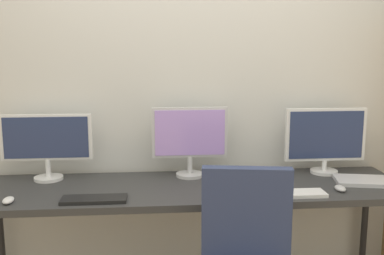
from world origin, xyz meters
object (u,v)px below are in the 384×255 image
Objects in this scene: mouse_left_side at (340,188)px; laptop_closed at (362,181)px; keyboard_right at (295,194)px; keyboard_left at (94,199)px; monitor_left at (47,142)px; monitor_right at (325,138)px; monitor_center at (190,137)px; desk at (193,193)px; mouse_right_side at (8,200)px.

laptop_closed is (0.20, 0.15, -0.00)m from mouse_left_side.
keyboard_left is at bearing 180.00° from keyboard_right.
monitor_left is 1.80m from monitor_right.
monitor_left is 0.60m from keyboard_left.
monitor_center is 0.96m from mouse_left_side.
mouse_left_side is at bearing -97.62° from monitor_right.
keyboard_right is (0.56, -0.23, 0.06)m from desk.
keyboard_left is at bearing -157.67° from desk.
keyboard_right is at bearing -22.33° from desk.
monitor_center reaches higher than monitor_right.
monitor_right is at bearing 12.82° from mouse_right_side.
laptop_closed is (1.05, -0.03, 0.06)m from desk.
desk is 1.05m from laptop_closed.
desk is at bearing 157.67° from keyboard_right.
monitor_center is 1.37× the size of keyboard_left.
mouse_right_side reaches higher than keyboard_right.
monitor_left is at bearing 75.23° from mouse_right_side.
monitor_center is 5.06× the size of mouse_left_side.
mouse_left_side is at bearing 10.61° from keyboard_right.
monitor_left reaches higher than laptop_closed.
keyboard_right is 1.08× the size of laptop_closed.
laptop_closed is at bearing 5.45° from mouse_right_side.
monitor_right is at bearing 82.38° from mouse_left_side.
laptop_closed reaches higher than desk.
mouse_left_side is 1.86m from mouse_right_side.
monitor_left reaches higher than desk.
monitor_center reaches higher than desk.
keyboard_left is at bearing -0.84° from mouse_right_side.
keyboard_left is (-0.56, -0.44, -0.25)m from monitor_center.
monitor_center is at bearing 155.40° from mouse_left_side.
monitor_left is 5.88× the size of mouse_left_side.
keyboard_left is at bearing -177.81° from mouse_left_side.
monitor_left is 1.16× the size of monitor_center.
mouse_left_side is at bearing -131.89° from laptop_closed.
monitor_center is at bearing 141.70° from keyboard_right.
desk is 27.08× the size of mouse_left_side.
keyboard_right is 0.29m from mouse_left_side.
keyboard_right is 3.60× the size of mouse_left_side.
mouse_right_side is at bearing -178.55° from mouse_left_side.
monitor_left is at bearing -175.32° from laptop_closed.
monitor_right is (0.90, 0.00, -0.02)m from monitor_center.
monitor_left reaches higher than mouse_right_side.
monitor_right is 1.56× the size of keyboard_right.
mouse_left_side is (1.75, -0.39, -0.23)m from monitor_left.
desk is 0.97m from monitor_right.
mouse_left_side is (0.29, 0.05, 0.01)m from keyboard_right.
monitor_center is 5.06× the size of mouse_right_side.
keyboard_left is 3.68× the size of mouse_right_side.
desk is 4.83× the size of monitor_right.
desk is 0.61m from keyboard_left.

